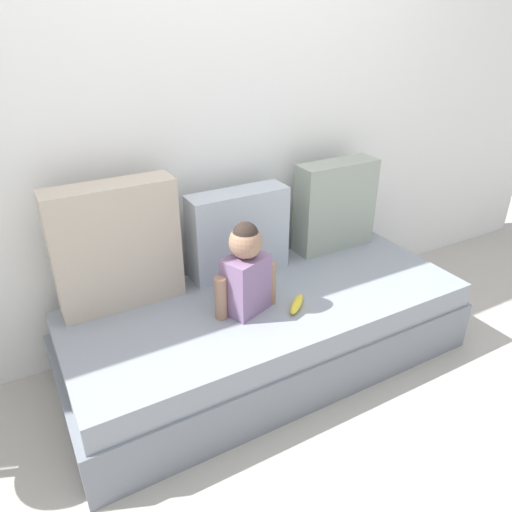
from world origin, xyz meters
name	(u,v)px	position (x,y,z in m)	size (l,w,h in m)	color
ground_plane	(268,361)	(0.00, 0.00, 0.00)	(12.00, 12.00, 0.00)	#B2ADA3
back_wall	(216,123)	(0.00, 0.54, 1.14)	(5.21, 0.10, 2.27)	white
couch	(268,331)	(0.00, 0.00, 0.19)	(2.01, 0.82, 0.39)	gray
throw_pillow_left	(117,247)	(-0.62, 0.31, 0.69)	(0.57, 0.16, 0.59)	#C1B29E
throw_pillow_center	(238,233)	(0.00, 0.31, 0.62)	(0.52, 0.16, 0.45)	#B2BCC6
throw_pillow_right	(335,206)	(0.62, 0.31, 0.65)	(0.47, 0.16, 0.51)	#99A393
toddler	(246,270)	(-0.14, -0.03, 0.61)	(0.31, 0.20, 0.45)	gray
banana	(297,304)	(0.07, -0.14, 0.41)	(0.17, 0.04, 0.04)	yellow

